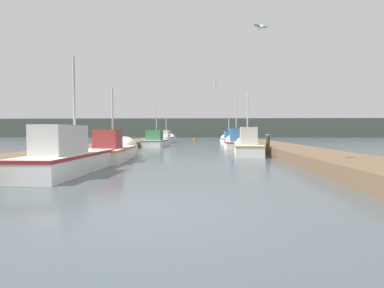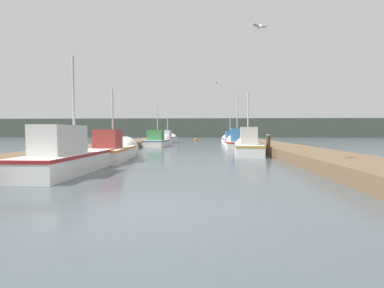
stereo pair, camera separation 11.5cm
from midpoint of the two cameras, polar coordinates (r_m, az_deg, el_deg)
name	(u,v)px [view 2 (the right image)]	position (r m, az deg, el deg)	size (l,w,h in m)	color
ground_plane	(144,212)	(5.51, -8.46, -12.73)	(200.00, 200.00, 0.00)	#424C51
dock_left	(107,147)	(22.42, -15.74, -0.64)	(2.76, 40.00, 0.50)	brown
dock_right	(279,148)	(21.84, 16.34, -0.73)	(2.76, 40.00, 0.50)	brown
distant_shore_ridge	(203,128)	(74.29, 2.13, 3.03)	(120.00, 16.00, 4.24)	#424C42
fishing_boat_0	(77,156)	(11.69, -20.85, -2.17)	(1.54, 6.33, 4.45)	silver
fishing_boat_1	(115,150)	(16.03, -14.25, -1.14)	(2.05, 6.00, 4.01)	silver
fishing_boat_2	(248,146)	(19.01, 10.70, -0.43)	(1.99, 6.12, 4.18)	silver
fishing_boat_3	(237,143)	(24.57, 8.63, 0.18)	(1.84, 4.73, 4.96)	silver
fishing_boat_4	(158,141)	(28.39, -6.31, 0.51)	(1.97, 5.03, 4.17)	silver
fishing_boat_5	(230,140)	(33.18, 7.30, 0.78)	(1.71, 5.95, 3.37)	silver
fishing_boat_6	(168,139)	(37.32, -4.53, 1.04)	(1.81, 6.18, 3.96)	silver
mooring_piling_0	(118,143)	(19.81, -13.81, 0.12)	(0.32, 0.32, 1.27)	#473523
mooring_piling_1	(268,144)	(19.01, 14.51, -0.07)	(0.26, 0.26, 1.22)	#473523
channel_buoy	(196,140)	(44.63, 0.84, 0.83)	(0.46, 0.46, 0.96)	#BF6513
seagull_lead	(217,83)	(24.29, 4.87, 11.54)	(0.30, 0.56, 0.12)	white
seagull_1	(260,27)	(10.68, 13.08, 20.91)	(0.53, 0.38, 0.12)	white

